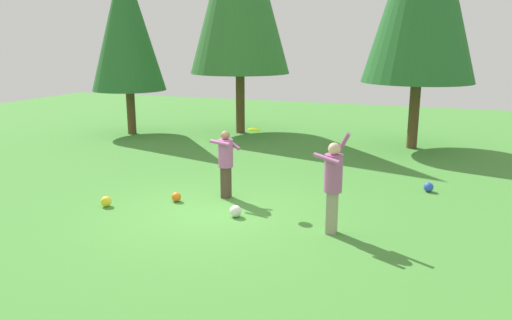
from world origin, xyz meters
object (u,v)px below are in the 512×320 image
(frisbee, at_px, (254,130))
(tree_far_left, at_px, (126,24))
(person_catcher, at_px, (226,159))
(ball_white, at_px, (235,211))
(person_thrower, at_px, (333,180))
(ball_orange, at_px, (176,197))
(ball_blue, at_px, (429,187))
(ball_yellow, at_px, (106,201))

(frisbee, xyz_separation_m, tree_far_left, (-7.63, 6.47, 2.51))
(person_catcher, distance_m, frisbee, 1.09)
(frisbee, xyz_separation_m, ball_white, (-0.06, -0.95, -1.55))
(person_thrower, relative_size, ball_white, 7.75)
(frisbee, distance_m, ball_orange, 2.38)
(ball_orange, xyz_separation_m, tree_far_left, (-5.92, 6.96, 4.08))
(person_thrower, bearing_deg, ball_orange, 19.58)
(ball_white, distance_m, tree_far_left, 11.36)
(ball_orange, bearing_deg, ball_blue, 27.76)
(ball_white, distance_m, ball_orange, 1.72)
(ball_white, xyz_separation_m, ball_yellow, (-2.93, -0.39, -0.01))
(frisbee, bearing_deg, ball_orange, -164.23)
(ball_yellow, relative_size, tree_far_left, 0.04)
(ball_blue, bearing_deg, tree_far_left, 159.85)
(ball_blue, distance_m, tree_far_left, 12.68)
(ball_blue, bearing_deg, person_catcher, -154.16)
(person_thrower, xyz_separation_m, tree_far_left, (-9.63, 7.60, 3.14))
(ball_white, xyz_separation_m, ball_orange, (-1.66, 0.46, -0.02))
(person_thrower, bearing_deg, frisbee, -0.00)
(person_thrower, distance_m, tree_far_left, 12.66)
(ball_white, relative_size, ball_yellow, 1.06)
(ball_white, bearing_deg, ball_blue, 41.61)
(ball_yellow, distance_m, tree_far_left, 9.96)
(person_thrower, xyz_separation_m, ball_blue, (1.64, 3.46, -0.94))
(ball_yellow, height_order, ball_blue, ball_yellow)
(ball_yellow, height_order, ball_orange, ball_yellow)
(ball_orange, bearing_deg, person_thrower, -9.76)
(person_thrower, xyz_separation_m, frisbee, (-2.00, 1.12, 0.63))
(ball_blue, bearing_deg, ball_white, -138.39)
(person_catcher, relative_size, ball_blue, 6.74)
(person_catcher, height_order, tree_far_left, tree_far_left)
(ball_white, relative_size, ball_blue, 1.07)
(frisbee, xyz_separation_m, ball_blue, (3.64, 2.34, -1.56))
(frisbee, relative_size, ball_blue, 1.30)
(person_catcher, xyz_separation_m, ball_blue, (4.42, 2.14, -0.82))
(ball_orange, height_order, tree_far_left, tree_far_left)
(ball_blue, height_order, tree_far_left, tree_far_left)
(person_catcher, xyz_separation_m, tree_far_left, (-6.86, 6.28, 3.26))
(frisbee, bearing_deg, person_catcher, 165.78)
(ball_blue, xyz_separation_m, tree_far_left, (-11.27, 4.14, 4.07))
(frisbee, distance_m, tree_far_left, 10.32)
(person_catcher, xyz_separation_m, ball_white, (0.72, -1.15, -0.81))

